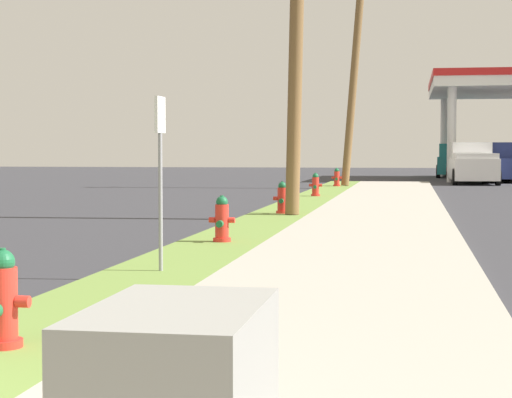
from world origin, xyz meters
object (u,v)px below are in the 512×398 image
Objects in this scene: fire_hydrant_nearest at (2,304)px; utility_pole_background at (355,62)px; fire_hydrant_fifth at (337,178)px; truck_navy_at_far_bay at (502,164)px; street_sign_post at (160,147)px; truck_white_at_forecourt at (472,164)px; utility_pole_midground at (297,3)px; truck_teal_on_apron at (456,162)px; fire_hydrant_second at (222,221)px; fire_hydrant_third at (282,199)px; fire_hydrant_fourth at (315,186)px; car_tan_by_near_pump at (503,166)px.

utility_pole_background reaches higher than fire_hydrant_nearest.
fire_hydrant_nearest is at bearing -90.06° from fire_hydrant_fifth.
truck_navy_at_far_bay is (7.53, 41.12, 0.47)m from fire_hydrant_nearest.
truck_white_at_forecourt is (5.90, 33.91, -0.72)m from street_sign_post.
utility_pole_midground reaches higher than fire_hydrant_fifth.
fire_hydrant_second is at bearing -97.87° from truck_teal_on_apron.
truck_navy_at_far_bay is (7.50, 9.89, 0.47)m from fire_hydrant_fifth.
street_sign_post is at bearing -97.26° from truck_teal_on_apron.
fire_hydrant_third is 17.85m from utility_pole_background.
fire_hydrant_nearest is 41.81m from truck_navy_at_far_bay.
fire_hydrant_fifth is 0.14× the size of truck_navy_at_far_bay.
truck_white_at_forecourt reaches higher than fire_hydrant_fifth.
truck_white_at_forecourt reaches higher than fire_hydrant_nearest.
fire_hydrant_fourth is 0.14× the size of truck_navy_at_far_bay.
fire_hydrant_nearest is 49.32m from truck_teal_on_apron.
truck_white_at_forecourt reaches higher than fire_hydrant_third.
utility_pole_background is (0.65, 17.19, 4.78)m from fire_hydrant_third.
fire_hydrant_third is 0.35× the size of street_sign_post.
truck_navy_at_far_bay is at bearing 77.18° from fire_hydrant_second.
street_sign_post is at bearing 90.08° from fire_hydrant_nearest.
fire_hydrant_fifth is 16.07m from car_tan_by_near_pump.
fire_hydrant_second is 24.39m from utility_pole_background.
car_tan_by_near_pump is (7.98, 22.23, 0.28)m from fire_hydrant_fourth.
utility_pole_midground is at bearing -88.68° from fire_hydrant_fifth.
truck_white_at_forecourt is at bearing 79.00° from fire_hydrant_second.
fire_hydrant_third is at bearing -99.32° from truck_teal_on_apron.
truck_white_at_forecourt is at bearing 50.88° from utility_pole_background.
utility_pole_background is 1.84× the size of truck_white_at_forecourt.
fire_hydrant_second is 33.92m from truck_navy_at_far_bay.
utility_pole_midground is at bearing -98.67° from truck_teal_on_apron.
utility_pole_background is at bearing -126.69° from truck_navy_at_far_bay.
truck_navy_at_far_bay is (1.64, 2.78, 0.00)m from truck_white_at_forecourt.
fire_hydrant_nearest is at bearing -90.00° from fire_hydrant_fourth.
truck_white_at_forecourt is (5.84, 23.57, 0.47)m from fire_hydrant_third.
utility_pole_midground is 27.80m from truck_navy_at_far_bay.
fire_hydrant_fourth is at bearing -102.29° from truck_teal_on_apron.
fire_hydrant_fifth is at bearing 89.94° from fire_hydrant_nearest.
fire_hydrant_fifth is at bearing 91.32° from utility_pole_midground.
truck_teal_on_apron is at bearing 80.68° from fire_hydrant_third.
fire_hydrant_second is 30.86m from truck_white_at_forecourt.
truck_white_at_forecourt is at bearing 69.01° from fire_hydrant_fourth.
truck_navy_at_far_bay reaches higher than fire_hydrant_third.
fire_hydrant_fourth is (-0.01, 14.92, 0.00)m from fire_hydrant_second.
car_tan_by_near_pump is at bearing 83.74° from truck_navy_at_far_bay.
truck_navy_at_far_bay is at bearing 78.39° from street_sign_post.
truck_navy_at_far_bay is at bearing 74.16° from fire_hydrant_third.
truck_teal_on_apron is (5.67, 48.99, 0.47)m from fire_hydrant_nearest.
street_sign_post is (-0.06, -10.34, 1.19)m from fire_hydrant_third.
utility_pole_midground is 35.07m from truck_teal_on_apron.
street_sign_post reaches higher than truck_teal_on_apron.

